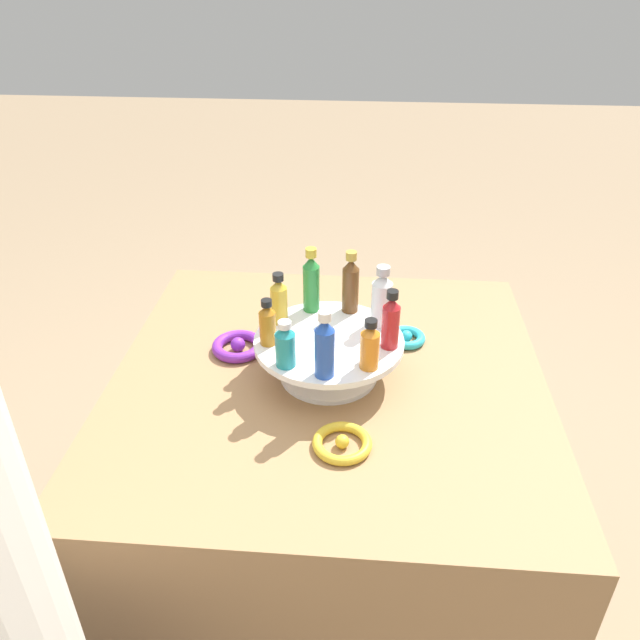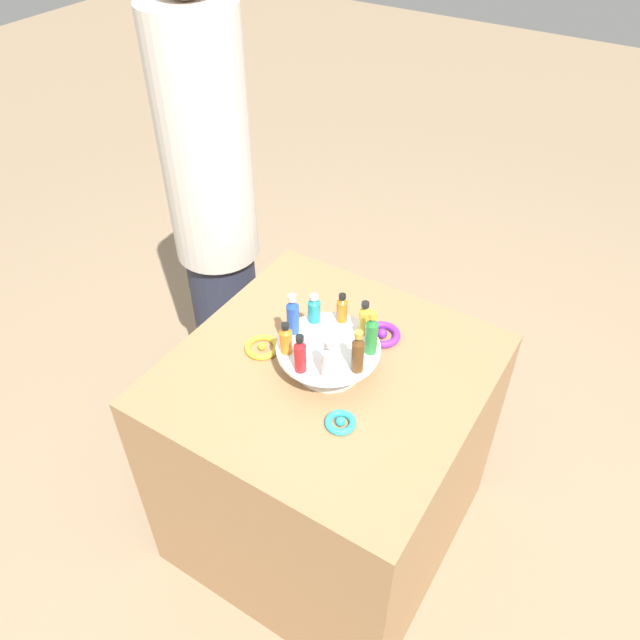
{
  "view_description": "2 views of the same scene",
  "coord_description": "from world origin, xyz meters",
  "views": [
    {
      "loc": [
        0.06,
        -0.96,
        1.5
      ],
      "look_at": [
        -0.01,
        -0.03,
        0.92
      ],
      "focal_mm": 35.0,
      "sensor_mm": 36.0,
      "label": 1
    },
    {
      "loc": [
        1.03,
        0.62,
        2.01
      ],
      "look_at": [
        -0.02,
        -0.04,
        0.93
      ],
      "focal_mm": 35.0,
      "sensor_mm": 36.0,
      "label": 2
    }
  ],
  "objects": [
    {
      "name": "bottle_clear",
      "position": [
        0.09,
        0.06,
        0.92
      ],
      "size": [
        0.04,
        0.04,
        0.12
      ],
      "color": "silver",
      "rests_on": "display_stand"
    },
    {
      "name": "ribbon_bow_teal",
      "position": [
        0.15,
        0.13,
        0.79
      ],
      "size": [
        0.08,
        0.08,
        0.02
      ],
      "color": "#2DB7CC",
      "rests_on": "party_table"
    },
    {
      "name": "bottle_gold",
      "position": [
        -0.1,
        0.05,
        0.91
      ],
      "size": [
        0.03,
        0.03,
        0.1
      ],
      "color": "gold",
      "rests_on": "display_stand"
    },
    {
      "name": "ground_plane",
      "position": [
        0.0,
        0.0,
        0.0
      ],
      "size": [
        12.0,
        12.0,
        0.0
      ],
      "primitive_type": "plane",
      "color": "#997F60"
    },
    {
      "name": "bottle_teal",
      "position": [
        -0.07,
        -0.09,
        0.91
      ],
      "size": [
        0.04,
        0.04,
        0.09
      ],
      "color": "teal",
      "rests_on": "display_stand"
    },
    {
      "name": "party_table",
      "position": [
        0.0,
        0.0,
        0.39
      ],
      "size": [
        0.83,
        0.83,
        0.78
      ],
      "color": "#9E754C",
      "rests_on": "ground_plane"
    },
    {
      "name": "bottle_orange",
      "position": [
        0.07,
        -0.08,
        0.91
      ],
      "size": [
        0.03,
        0.03,
        0.09
      ],
      "color": "orange",
      "rests_on": "display_stand"
    },
    {
      "name": "ribbon_bow_gold",
      "position": [
        0.04,
        -0.2,
        0.79
      ],
      "size": [
        0.1,
        0.1,
        0.02
      ],
      "color": "gold",
      "rests_on": "party_table"
    },
    {
      "name": "ribbon_bow_purple",
      "position": [
        -0.19,
        0.07,
        0.79
      ],
      "size": [
        0.11,
        0.11,
        0.03
      ],
      "color": "purple",
      "rests_on": "party_table"
    },
    {
      "name": "bottle_blue",
      "position": [
        0.0,
        -0.11,
        0.92
      ],
      "size": [
        0.03,
        0.03,
        0.12
      ],
      "color": "#234CAD",
      "rests_on": "display_stand"
    },
    {
      "name": "bottle_brown",
      "position": [
        0.03,
        0.11,
        0.93
      ],
      "size": [
        0.03,
        0.03,
        0.13
      ],
      "color": "brown",
      "rests_on": "display_stand"
    },
    {
      "name": "bottle_amber",
      "position": [
        -0.11,
        -0.02,
        0.91
      ],
      "size": [
        0.03,
        0.03,
        0.09
      ],
      "color": "#AD6B19",
      "rests_on": "display_stand"
    },
    {
      "name": "bottle_red",
      "position": [
        0.11,
        -0.02,
        0.92
      ],
      "size": [
        0.03,
        0.03,
        0.11
      ],
      "color": "#B21E23",
      "rests_on": "display_stand"
    },
    {
      "name": "bottle_green",
      "position": [
        -0.04,
        0.1,
        0.93
      ],
      "size": [
        0.03,
        0.03,
        0.13
      ],
      "color": "#288438",
      "rests_on": "display_stand"
    },
    {
      "name": "display_stand",
      "position": [
        0.0,
        0.0,
        0.84
      ],
      "size": [
        0.28,
        0.28,
        0.08
      ],
      "color": "white",
      "rests_on": "party_table"
    }
  ]
}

